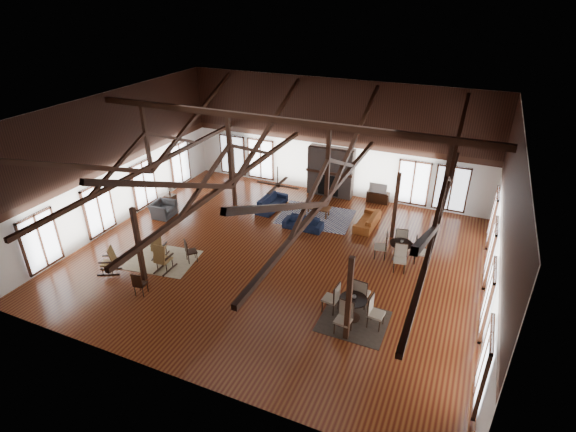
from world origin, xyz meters
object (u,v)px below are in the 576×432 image
at_px(sofa_navy_front, 303,223).
at_px(sofa_orange, 367,220).
at_px(tv_console, 378,197).
at_px(coffee_table, 317,208).
at_px(cafe_table_near, 353,305).
at_px(sofa_navy_left, 272,202).
at_px(cafe_table_far, 401,248).
at_px(armchair, 163,209).

relative_size(sofa_navy_front, sofa_orange, 0.90).
bearing_deg(tv_console, coffee_table, -131.44).
distance_m(sofa_orange, cafe_table_near, 6.66).
bearing_deg(coffee_table, sofa_navy_left, -176.06).
relative_size(cafe_table_near, cafe_table_far, 1.02).
bearing_deg(sofa_orange, cafe_table_near, 12.85).
relative_size(armchair, cafe_table_near, 0.50).
height_order(armchair, cafe_table_near, cafe_table_near).
xyz_separation_m(sofa_navy_front, armchair, (-6.68, -1.53, 0.09)).
bearing_deg(cafe_table_far, tv_console, 112.75).
distance_m(cafe_table_near, cafe_table_far, 4.32).
bearing_deg(sofa_orange, coffee_table, -88.62).
distance_m(armchair, cafe_table_far, 11.29).
height_order(coffee_table, tv_console, tv_console).
height_order(sofa_navy_front, sofa_orange, sofa_orange).
height_order(coffee_table, cafe_table_far, cafe_table_far).
bearing_deg(tv_console, armchair, -148.25).
relative_size(sofa_orange, tv_console, 1.81).
xyz_separation_m(sofa_navy_front, cafe_table_near, (3.83, -5.12, 0.30)).
bearing_deg(sofa_navy_front, sofa_navy_left, 147.90).
bearing_deg(coffee_table, cafe_table_far, -27.07).
xyz_separation_m(armchair, tv_console, (9.16, 5.67, -0.08)).
bearing_deg(armchair, tv_console, -62.41).
bearing_deg(cafe_table_far, armchair, -176.66).
relative_size(sofa_navy_front, tv_console, 1.63).
bearing_deg(sofa_navy_front, cafe_table_far, -11.74).
bearing_deg(armchair, coffee_table, -70.32).
distance_m(sofa_navy_front, tv_console, 4.83).
height_order(armchair, tv_console, armchair).
distance_m(sofa_navy_front, armchair, 6.85).
height_order(sofa_orange, armchair, armchair).
bearing_deg(cafe_table_far, sofa_navy_front, 169.21).
relative_size(coffee_table, cafe_table_far, 0.59).
bearing_deg(sofa_navy_left, sofa_orange, -86.60).
xyz_separation_m(sofa_navy_left, cafe_table_far, (6.82, -2.22, 0.24)).
height_order(sofa_navy_front, cafe_table_near, cafe_table_near).
bearing_deg(armchair, sofa_navy_left, -61.21).
relative_size(armchair, tv_console, 0.98).
relative_size(sofa_navy_front, sofa_navy_left, 0.87).
xyz_separation_m(sofa_navy_left, armchair, (-4.45, -2.88, 0.05)).
xyz_separation_m(sofa_navy_front, sofa_navy_left, (-2.23, 1.35, 0.04)).
distance_m(sofa_navy_front, sofa_orange, 3.00).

